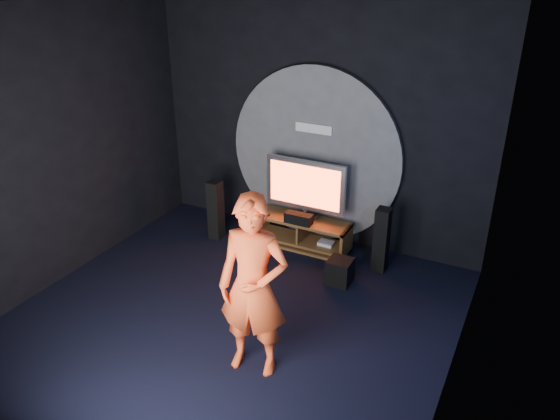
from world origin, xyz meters
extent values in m
plane|color=black|center=(0.00, 0.00, 0.00)|extent=(5.00, 5.00, 0.00)
cube|color=black|center=(0.00, 2.50, 1.75)|extent=(5.00, 0.04, 3.50)
cube|color=black|center=(0.00, -2.50, 1.75)|extent=(5.00, 0.04, 3.50)
cube|color=black|center=(-2.50, 0.00, 1.75)|extent=(0.04, 5.00, 3.50)
cube|color=black|center=(2.50, 0.00, 1.75)|extent=(0.04, 5.00, 3.50)
cube|color=black|center=(0.00, 0.00, 3.50)|extent=(5.00, 5.00, 0.01)
cylinder|color=#515156|center=(0.00, 2.44, 1.30)|extent=(2.60, 0.08, 2.60)
cube|color=white|center=(0.00, 2.39, 1.72)|extent=(0.55, 0.03, 0.13)
cube|color=brown|center=(0.01, 2.05, 0.43)|extent=(1.41, 0.45, 0.04)
cube|color=brown|center=(0.01, 2.05, 0.10)|extent=(1.37, 0.42, 0.04)
cube|color=brown|center=(-0.68, 2.05, 0.23)|extent=(0.04, 0.45, 0.45)
cube|color=brown|center=(0.70, 2.05, 0.23)|extent=(0.04, 0.45, 0.45)
cube|color=brown|center=(0.01, 2.05, 0.27)|extent=(0.03, 0.40, 0.29)
cube|color=brown|center=(0.01, 2.05, 0.02)|extent=(1.41, 0.45, 0.04)
cube|color=white|center=(0.39, 2.05, 0.14)|extent=(0.22, 0.16, 0.05)
cube|color=#A9A8AF|center=(0.01, 2.12, 0.47)|extent=(0.36, 0.22, 0.04)
cylinder|color=#A9A8AF|center=(0.01, 2.12, 0.54)|extent=(0.07, 0.07, 0.10)
cube|color=#A9A8AF|center=(0.01, 2.12, 0.96)|extent=(1.20, 0.06, 0.74)
cube|color=#F44C22|center=(0.01, 2.09, 0.96)|extent=(1.07, 0.01, 0.61)
cube|color=black|center=(0.01, 1.90, 0.53)|extent=(0.40, 0.15, 0.15)
cube|color=black|center=(-0.56, 1.93, 0.46)|extent=(0.18, 0.05, 0.02)
cube|color=black|center=(-1.28, 1.72, 0.46)|extent=(0.18, 0.20, 0.92)
cube|color=black|center=(1.23, 1.94, 0.46)|extent=(0.18, 0.20, 0.92)
cube|color=black|center=(0.86, 1.38, 0.17)|extent=(0.31, 0.31, 0.34)
imported|color=#F04D20|center=(0.65, -0.52, 0.98)|extent=(0.79, 0.59, 1.96)
camera|label=1|loc=(2.93, -4.43, 3.97)|focal=35.00mm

